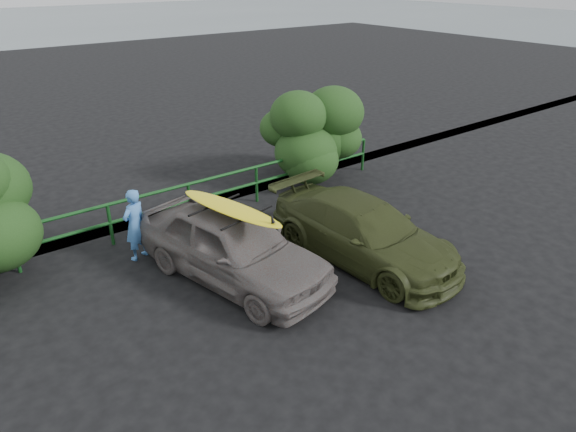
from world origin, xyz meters
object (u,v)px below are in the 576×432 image
Objects in this scene: sedan at (233,246)px; surfboard at (231,208)px; man at (135,225)px; olive_vehicle at (364,232)px; guardrail at (152,213)px.

sedan is 1.67× the size of surfboard.
olive_vehicle is at bearing 120.38° from man.
surfboard is (0.00, 0.00, 0.83)m from sedan.
sedan is at bearing -80.47° from guardrail.
surfboard is (1.24, -1.95, 0.77)m from man.
surfboard is at bearing 100.27° from man.
man reaches higher than guardrail.
surfboard is (-2.65, 1.03, 0.92)m from olive_vehicle.
surfboard is at bearing -80.47° from guardrail.
sedan is (0.48, -2.89, 0.23)m from guardrail.
surfboard reaches higher than sedan.
man is (-1.24, 1.95, 0.06)m from sedan.
olive_vehicle is 1.73× the size of surfboard.
olive_vehicle is at bearing -34.03° from sedan.
guardrail is 5.32× the size of surfboard.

